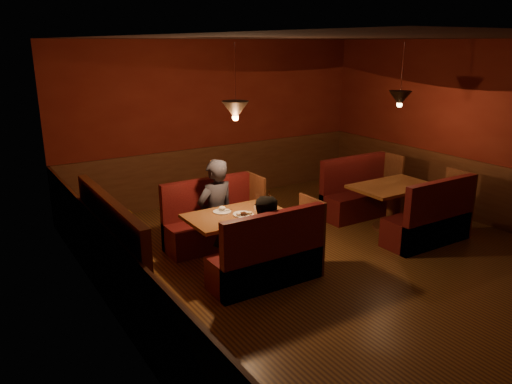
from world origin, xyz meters
TOP-DOWN VIEW (x-y plane):
  - room at (-0.28, 0.05)m, footprint 6.02×7.02m
  - main_table at (-1.18, 0.74)m, footprint 1.30×0.79m
  - main_bench_far at (-1.16, 1.47)m, footprint 1.43×0.51m
  - main_bench_near at (-1.16, -0.01)m, footprint 1.43×0.51m
  - second_table at (1.53, 0.57)m, footprint 1.27×0.81m
  - second_bench_far at (1.56, 1.33)m, footprint 1.40×0.53m
  - second_bench_near at (1.56, -0.18)m, footprint 1.40×0.53m
  - diner_a at (-1.20, 1.31)m, footprint 0.67×0.50m
  - diner_b at (-1.13, 0.05)m, footprint 0.84×0.74m

SIDE VIEW (x-z plane):
  - main_bench_far at x=-1.16m, z-range -0.18..0.80m
  - main_bench_near at x=-1.16m, z-range -0.18..0.80m
  - second_bench_far at x=1.56m, z-range -0.18..0.82m
  - second_bench_near at x=1.56m, z-range -0.18..0.82m
  - second_table at x=1.53m, z-range 0.17..0.89m
  - main_table at x=-1.18m, z-range 0.08..0.99m
  - diner_b at x=-1.13m, z-range 0.00..1.45m
  - diner_a at x=-1.20m, z-range 0.00..1.67m
  - room at x=-0.28m, z-range -0.41..2.51m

